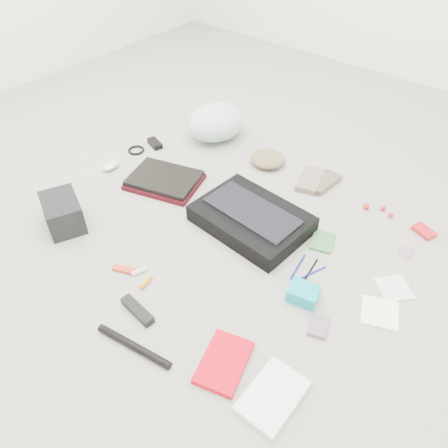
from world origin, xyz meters
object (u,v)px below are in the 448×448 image
Objects in this scene: camera_bag at (63,213)px; book_red at (224,362)px; messenger_bag at (251,219)px; bike_helmet at (216,122)px; laptop at (164,178)px; accordion_wallet at (303,294)px.

camera_bag reaches higher than book_red.
bike_helmet reaches higher than messenger_bag.
laptop is 0.98× the size of bike_helmet.
messenger_bag is 2.28× the size of book_red.
book_red is (0.33, -0.59, -0.03)m from messenger_bag.
messenger_bag is 0.51m from laptop.
laptop is 0.92m from accordion_wallet.
messenger_bag is at bearing 62.64° from camera_bag.
camera_bag reaches higher than messenger_bag.
camera_bag reaches higher than laptop.
bike_helmet is 0.98m from camera_bag.
bike_helmet is at bearing 145.92° from messenger_bag.
book_red is 0.40m from accordion_wallet.
messenger_bag reaches higher than book_red.
book_red is 1.90× the size of accordion_wallet.
laptop is 1.56× the size of book_red.
camera_bag is at bearing -121.13° from laptop.
book_red is (0.97, -0.08, -0.06)m from camera_bag.
book_red is at bearing 18.91° from camera_bag.
camera_bag is 1.01× the size of book_red.
book_red is at bearing -56.69° from messenger_bag.
bike_helmet reaches higher than laptop.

